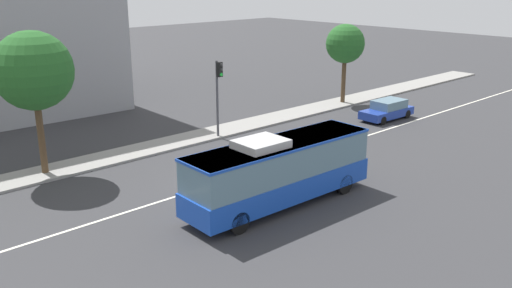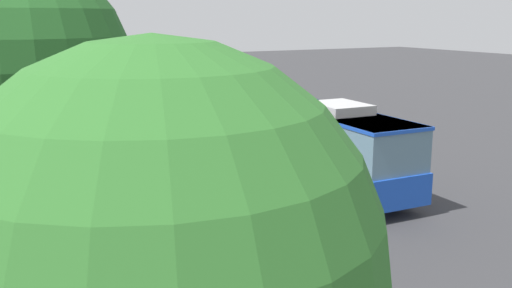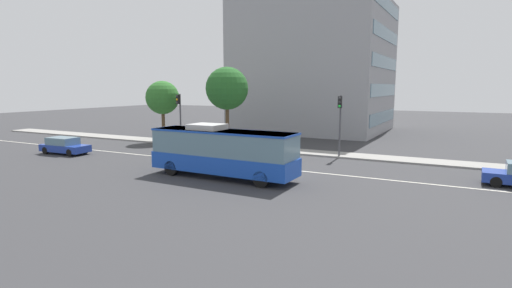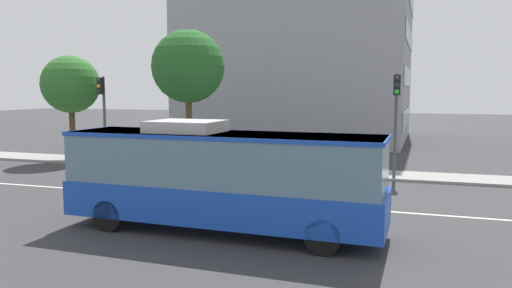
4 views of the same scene
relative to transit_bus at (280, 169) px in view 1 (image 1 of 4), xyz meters
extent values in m
plane|color=#333335|center=(0.32, 4.14, -1.81)|extent=(160.00, 160.00, 0.00)
cube|color=gray|center=(0.32, 11.59, -1.74)|extent=(80.00, 2.56, 0.14)
cube|color=silver|center=(0.32, 4.14, -1.80)|extent=(76.00, 0.16, 0.01)
cube|color=#1947B7|center=(0.02, 0.00, -0.83)|extent=(10.07, 2.80, 1.10)
cube|color=slate|center=(0.02, 0.00, 0.50)|extent=(9.87, 2.72, 1.58)
cube|color=#1947B7|center=(0.02, 0.00, 1.23)|extent=(9.97, 2.77, 0.12)
cube|color=#B2B2B2|center=(-1.18, 0.04, 1.47)|extent=(2.25, 1.87, 0.36)
cylinder|color=black|center=(3.46, 1.00, -1.31)|extent=(1.01, 0.33, 1.00)
cylinder|color=black|center=(3.39, -1.20, -1.31)|extent=(1.01, 0.33, 1.00)
cylinder|color=black|center=(-3.34, 1.20, -1.31)|extent=(1.01, 0.33, 1.00)
cylinder|color=black|center=(-3.41, -1.00, -1.31)|extent=(1.01, 0.33, 1.00)
cube|color=#1E3899|center=(17.28, 5.86, -1.29)|extent=(4.57, 1.98, 0.60)
cube|color=slate|center=(17.53, 5.85, -0.67)|extent=(2.58, 1.76, 0.64)
cylinder|color=black|center=(15.75, 5.12, -1.49)|extent=(0.65, 0.25, 0.64)
cylinder|color=black|center=(15.81, 6.72, -1.49)|extent=(0.65, 0.25, 0.64)
cylinder|color=black|center=(18.75, 5.00, -1.49)|extent=(0.65, 0.25, 0.64)
cylinder|color=black|center=(18.81, 6.60, -1.49)|extent=(0.65, 0.25, 0.64)
cylinder|color=#47474C|center=(4.87, 10.70, 0.79)|extent=(0.16, 0.16, 5.20)
cube|color=black|center=(4.89, 10.42, 2.84)|extent=(0.34, 0.30, 0.96)
sphere|color=#2D2D2D|center=(4.89, 10.27, 3.16)|extent=(0.22, 0.22, 0.22)
sphere|color=#2D2D2D|center=(4.89, 10.27, 2.84)|extent=(0.22, 0.22, 0.22)
sphere|color=#1ED838|center=(4.89, 10.27, 2.52)|extent=(0.22, 0.22, 0.22)
cylinder|color=#4C3823|center=(-6.57, 11.57, 0.29)|extent=(0.36, 0.36, 4.20)
sphere|color=#235B23|center=(-6.57, 11.57, 3.94)|extent=(4.15, 4.15, 4.15)
cylinder|color=#4C3823|center=(18.99, 11.43, 0.12)|extent=(0.36, 0.36, 3.85)
sphere|color=#235B23|center=(18.99, 11.43, 3.25)|extent=(3.20, 3.20, 3.20)
cube|color=slate|center=(5.28, 30.05, 0.30)|extent=(0.55, 15.06, 1.50)
cube|color=slate|center=(5.28, 30.05, 3.70)|extent=(0.55, 15.06, 1.50)
camera|label=1|loc=(-17.14, -17.01, 8.75)|focal=38.41mm
camera|label=2|loc=(-18.58, 12.81, 4.85)|focal=40.31mm
camera|label=3|loc=(13.23, -21.34, 4.04)|focal=27.42mm
camera|label=4|loc=(5.48, -13.75, 2.59)|focal=33.99mm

